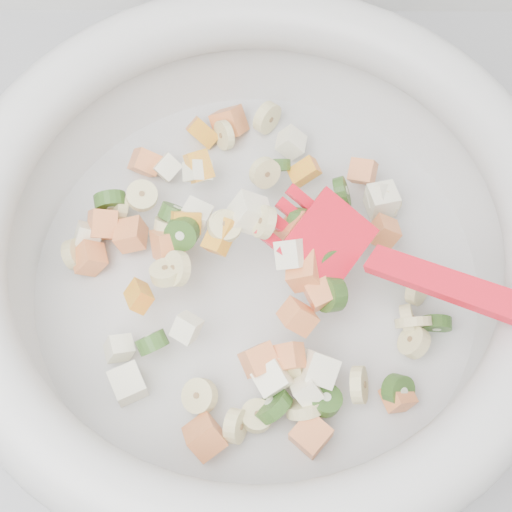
{
  "coord_description": "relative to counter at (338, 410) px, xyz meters",
  "views": [
    {
      "loc": [
        -0.11,
        1.2,
        1.42
      ],
      "look_at": [
        -0.11,
        1.43,
        0.95
      ],
      "focal_mm": 50.0,
      "sensor_mm": 36.0,
      "label": 1
    }
  ],
  "objects": [
    {
      "name": "mixing_bowl",
      "position": [
        -0.11,
        -0.02,
        0.52
      ],
      "size": [
        0.46,
        0.43,
        0.16
      ],
      "color": "#BDBDBB",
      "rests_on": "counter"
    },
    {
      "name": "counter",
      "position": [
        0.0,
        0.0,
        0.0
      ],
      "size": [
        2.0,
        0.6,
        0.9
      ],
      "primitive_type": "cube",
      "color": "#99999E",
      "rests_on": "ground"
    }
  ]
}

